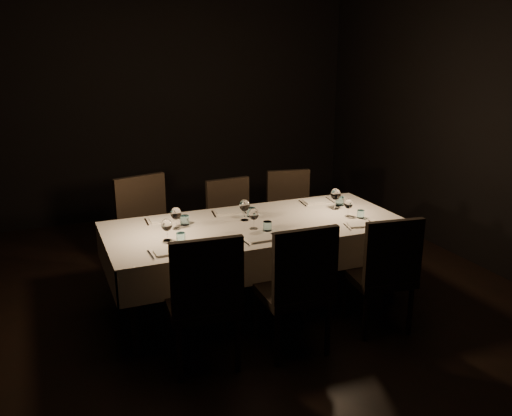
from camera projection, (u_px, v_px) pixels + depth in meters
name	position (u px, v px, depth m)	size (l,w,h in m)	color
room	(256.00, 137.00, 4.38)	(5.01, 6.01, 3.01)	black
dining_table	(256.00, 232.00, 4.61)	(2.52, 1.12, 0.76)	black
chair_near_left	(204.00, 297.00, 3.72)	(0.52, 0.52, 1.02)	black
place_setting_near_left	(171.00, 236.00, 4.09)	(0.32, 0.40, 0.18)	silver
chair_near_center	(297.00, 284.00, 3.91)	(0.50, 0.50, 1.02)	black
place_setting_near_center	(259.00, 224.00, 4.36)	(0.32, 0.40, 0.18)	silver
chair_near_right	(384.00, 269.00, 4.23)	(0.52, 0.52, 0.98)	black
place_setting_near_right	(355.00, 212.00, 4.69)	(0.30, 0.39, 0.16)	silver
chair_far_left	(148.00, 228.00, 5.06)	(0.61, 0.61, 1.05)	black
place_setting_far_left	(174.00, 217.00, 4.53)	(0.34, 0.41, 0.19)	silver
chair_far_center	(233.00, 223.00, 5.38)	(0.49, 0.49, 0.95)	black
place_setting_far_center	(241.00, 209.00, 4.74)	(0.35, 0.41, 0.19)	silver
chair_far_right	(291.00, 212.00, 5.69)	(0.53, 0.53, 0.95)	black
place_setting_far_right	(331.00, 198.00, 5.07)	(0.36, 0.41, 0.19)	silver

